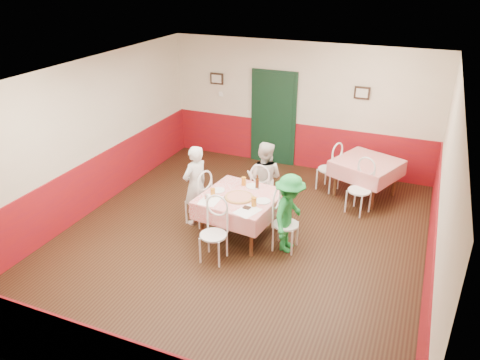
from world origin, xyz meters
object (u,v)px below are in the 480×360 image
at_px(beer_bottle, 257,182).
at_px(chair_right, 286,224).
at_px(main_table, 240,216).
at_px(pizza, 239,197).
at_px(second_table, 365,179).
at_px(chair_second_b, 359,191).
at_px(wallet, 247,208).
at_px(diner_left, 195,185).
at_px(glass_a, 213,192).
at_px(chair_near, 213,235).
at_px(diner_far, 264,179).
at_px(glass_c, 244,181).
at_px(chair_far, 263,192).
at_px(chair_second_a, 328,169).
at_px(chair_left, 198,200).
at_px(glass_b, 254,202).
at_px(diner_right, 289,213).

bearing_deg(beer_bottle, chair_right, -34.58).
distance_m(main_table, pizza, 0.41).
bearing_deg(second_table, chair_second_b, -90.00).
height_order(wallet, diner_left, diner_left).
xyz_separation_m(main_table, glass_a, (-0.41, -0.19, 0.46)).
distance_m(chair_near, chair_second_b, 3.05).
bearing_deg(main_table, chair_right, -6.64).
bearing_deg(diner_far, glass_c, 67.01).
bearing_deg(diner_left, pizza, 98.59).
distance_m(chair_far, chair_second_a, 1.74).
height_order(chair_far, glass_c, glass_c).
distance_m(chair_left, diner_far, 1.26).
xyz_separation_m(main_table, glass_b, (0.35, -0.25, 0.46)).
distance_m(chair_second_b, glass_a, 2.82).
relative_size(main_table, glass_a, 8.50).
distance_m(glass_c, diner_left, 0.86).
xyz_separation_m(chair_second_b, glass_b, (-1.39, -1.85, 0.39)).
height_order(main_table, beer_bottle, beer_bottle).
bearing_deg(glass_a, main_table, 25.30).
bearing_deg(chair_right, diner_far, 36.13).
bearing_deg(diner_far, pizza, 84.00).
bearing_deg(beer_bottle, diner_far, 96.63).
xyz_separation_m(chair_far, chair_near, (-0.20, -1.69, 0.00)).
height_order(pizza, diner_right, diner_right).
distance_m(chair_second_b, wallet, 2.47).
bearing_deg(pizza, second_table, 54.66).
distance_m(beer_bottle, diner_right, 0.89).
bearing_deg(diner_right, chair_second_a, 0.51).
xyz_separation_m(glass_b, diner_right, (0.55, 0.15, -0.17)).
xyz_separation_m(main_table, chair_second_a, (0.98, 2.34, 0.08)).
bearing_deg(chair_second_b, diner_right, -94.48).
distance_m(chair_near, beer_bottle, 1.31).
bearing_deg(diner_far, second_table, -139.17).
height_order(main_table, diner_left, diner_left).
distance_m(second_table, chair_right, 2.60).
bearing_deg(glass_c, main_table, -76.43).
bearing_deg(chair_left, diner_left, -80.78).
bearing_deg(glass_c, beer_bottle, -6.70).
relative_size(second_table, beer_bottle, 4.95).
xyz_separation_m(diner_far, diner_right, (0.79, -1.00, -0.04)).
distance_m(chair_second_b, diner_far, 1.79).
bearing_deg(chair_right, glass_b, 106.38).
xyz_separation_m(chair_far, diner_right, (0.80, -0.95, 0.22)).
bearing_deg(chair_far, wallet, 95.93).
distance_m(chair_near, glass_c, 1.30).
distance_m(main_table, chair_second_a, 2.54).
distance_m(diner_left, diner_far, 1.27).
xyz_separation_m(chair_near, chair_second_b, (1.83, 2.44, 0.00)).
relative_size(second_table, chair_far, 1.24).
relative_size(main_table, glass_b, 7.90).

